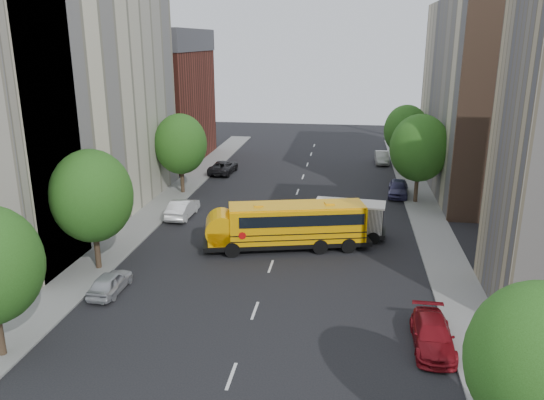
% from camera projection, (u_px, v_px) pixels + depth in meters
% --- Properties ---
extents(ground, '(120.00, 120.00, 0.00)m').
position_uv_depth(ground, '(275.00, 255.00, 36.74)').
color(ground, black).
rests_on(ground, ground).
extents(sidewalk_left, '(3.00, 80.00, 0.12)m').
position_uv_depth(sidewalk_left, '(144.00, 222.00, 43.04)').
color(sidewalk_left, slate).
rests_on(sidewalk_left, ground).
extents(sidewalk_right, '(3.00, 80.00, 0.12)m').
position_uv_depth(sidewalk_right, '(435.00, 237.00, 39.87)').
color(sidewalk_right, slate).
rests_on(sidewalk_right, ground).
extents(lane_markings, '(0.15, 64.00, 0.01)m').
position_uv_depth(lane_markings, '(291.00, 211.00, 46.21)').
color(lane_markings, silver).
rests_on(lane_markings, ground).
extents(building_left_cream, '(10.00, 26.00, 20.00)m').
position_uv_depth(building_left_cream, '(61.00, 96.00, 41.99)').
color(building_left_cream, beige).
rests_on(building_left_cream, ground).
extents(building_left_redbrick, '(10.00, 15.00, 13.00)m').
position_uv_depth(building_left_redbrick, '(159.00, 107.00, 63.84)').
color(building_left_redbrick, maroon).
rests_on(building_left_redbrick, ground).
extents(building_right_far, '(10.00, 22.00, 18.00)m').
position_uv_depth(building_right_far, '(490.00, 97.00, 50.59)').
color(building_right_far, beige).
rests_on(building_right_far, ground).
extents(building_right_sidewall, '(10.10, 0.30, 18.00)m').
position_uv_depth(building_right_sidewall, '(526.00, 112.00, 40.17)').
color(building_right_sidewall, brown).
rests_on(building_right_sidewall, ground).
extents(street_tree_1, '(5.12, 5.12, 7.90)m').
position_uv_depth(street_tree_1, '(92.00, 196.00, 33.03)').
color(street_tree_1, '#38281C').
rests_on(street_tree_1, ground).
extents(street_tree_2, '(4.99, 4.99, 7.71)m').
position_uv_depth(street_tree_2, '(181.00, 144.00, 50.11)').
color(street_tree_2, '#38281C').
rests_on(street_tree_2, ground).
extents(street_tree_3, '(4.61, 4.61, 7.11)m').
position_uv_depth(street_tree_3, '(538.00, 362.00, 16.89)').
color(street_tree_3, '#38281C').
rests_on(street_tree_3, ground).
extents(street_tree_4, '(5.25, 5.25, 8.10)m').
position_uv_depth(street_tree_4, '(419.00, 148.00, 47.01)').
color(street_tree_4, '#38281C').
rests_on(street_tree_4, ground).
extents(street_tree_5, '(4.86, 4.86, 7.51)m').
position_uv_depth(street_tree_5, '(406.00, 130.00, 58.48)').
color(street_tree_5, '#38281C').
rests_on(street_tree_5, ground).
extents(school_bus, '(12.10, 5.41, 3.33)m').
position_uv_depth(school_bus, '(285.00, 224.00, 37.34)').
color(school_bus, black).
rests_on(school_bus, ground).
extents(safari_truck, '(6.62, 2.97, 2.75)m').
position_uv_depth(safari_truck, '(343.00, 218.00, 39.71)').
color(safari_truck, black).
rests_on(safari_truck, ground).
extents(parked_car_0, '(1.55, 3.80, 1.29)m').
position_uv_depth(parked_car_0, '(110.00, 282.00, 31.09)').
color(parked_car_0, '#A9ABB0').
rests_on(parked_car_0, ground).
extents(parked_car_1, '(1.72, 4.66, 1.52)m').
position_uv_depth(parked_car_1, '(183.00, 208.00, 44.36)').
color(parked_car_1, white).
rests_on(parked_car_1, ground).
extents(parked_car_2, '(2.65, 5.29, 1.44)m').
position_uv_depth(parked_car_2, '(223.00, 167.00, 58.92)').
color(parked_car_2, black).
rests_on(parked_car_2, ground).
extents(parked_car_3, '(1.92, 4.63, 1.34)m').
position_uv_depth(parked_car_3, '(433.00, 335.00, 25.52)').
color(parked_car_3, maroon).
rests_on(parked_car_3, ground).
extents(parked_car_4, '(2.25, 4.70, 1.55)m').
position_uv_depth(parked_car_4, '(398.00, 188.00, 50.36)').
color(parked_car_4, '#37355D').
rests_on(parked_car_4, ground).
extents(parked_car_5, '(1.60, 4.40, 1.44)m').
position_uv_depth(parked_car_5, '(382.00, 157.00, 63.67)').
color(parked_car_5, gray).
rests_on(parked_car_5, ground).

